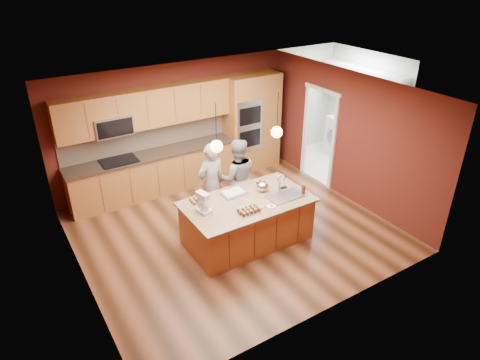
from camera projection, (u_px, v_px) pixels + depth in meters
floor at (233, 230)px, 8.17m from camera, size 5.50×5.50×0.00m
ceiling at (232, 92)px, 6.92m from camera, size 5.50×5.50×0.00m
wall_back at (174, 125)px, 9.42m from camera, size 5.50×0.00×5.50m
wall_front at (330, 236)px, 5.66m from camera, size 5.50×0.00×5.50m
wall_left at (72, 210)px, 6.25m from camera, size 0.00×5.00×5.00m
wall_right at (346, 136)px, 8.83m from camera, size 0.00×5.00×5.00m
cabinet_run at (151, 151)px, 9.08m from camera, size 3.74×0.64×2.30m
oven_column at (252, 122)px, 10.15m from camera, size 1.30×0.62×2.30m
doorway_trim at (319, 138)px, 9.57m from camera, size 0.08×1.11×2.20m
laundry_room at (362, 84)px, 10.21m from camera, size 2.60×2.70×2.70m
pendant_left at (217, 146)px, 6.70m from camera, size 0.20×0.20×0.80m
pendant_right at (277, 132)px, 7.25m from camera, size 0.20×0.20×0.80m
island at (248, 220)px, 7.70m from camera, size 2.26×1.27×1.21m
person_left at (211, 184)px, 8.07m from camera, size 0.64×0.46×1.66m
person_right at (237, 178)px, 8.35m from camera, size 0.96×0.86×1.61m
stand_mixer at (203, 204)px, 7.12m from camera, size 0.24×0.29×0.36m
sheet_cake at (233, 193)px, 7.72m from camera, size 0.45×0.34×0.05m
cooling_rack at (251, 208)px, 7.29m from camera, size 0.48×0.39×0.02m
mixing_bowl at (263, 186)px, 7.80m from camera, size 0.23×0.23×0.19m
plate at (271, 206)px, 7.33m from camera, size 0.16×0.16×0.01m
tumbler at (303, 189)px, 7.73m from camera, size 0.07×0.07×0.14m
phone at (283, 188)px, 7.93m from camera, size 0.15×0.08×0.01m
cupcakes_left at (194, 200)px, 7.46m from camera, size 0.16×0.23×0.07m
cupcakes_rack at (249, 209)px, 7.16m from camera, size 0.39×0.23×0.07m
cupcakes_right at (260, 182)px, 8.07m from camera, size 0.14×0.14×0.06m
washer at (358, 146)px, 10.60m from camera, size 0.74×0.75×0.94m
dryer at (342, 137)px, 11.04m from camera, size 0.74×0.76×1.03m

